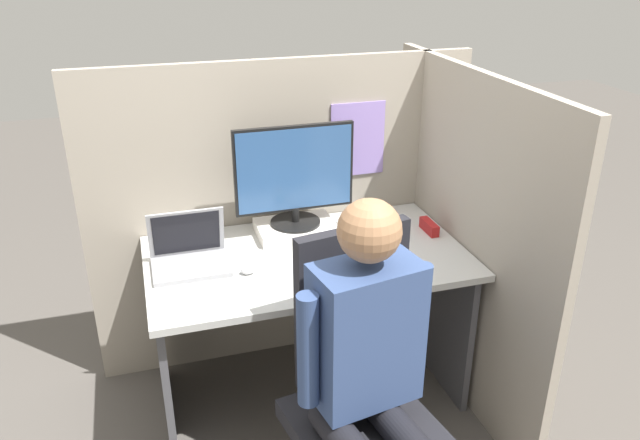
{
  "coord_description": "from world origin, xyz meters",
  "views": [
    {
      "loc": [
        -0.63,
        -1.89,
        1.98
      ],
      "look_at": [
        -0.0,
        0.19,
        0.99
      ],
      "focal_mm": 35.0,
      "sensor_mm": 36.0,
      "label": 1
    }
  ],
  "objects_px": {
    "office_chair": "(357,382)",
    "person": "(368,364)",
    "monitor": "(294,175)",
    "carrot_toy": "(333,277)",
    "coffee_mug": "(378,215)",
    "stapler": "(429,227)",
    "paper_box": "(296,228)",
    "laptop": "(189,256)"
  },
  "relations": [
    {
      "from": "stapler",
      "to": "office_chair",
      "type": "relative_size",
      "value": 0.12
    },
    {
      "from": "stapler",
      "to": "coffee_mug",
      "type": "distance_m",
      "value": 0.24
    },
    {
      "from": "monitor",
      "to": "person",
      "type": "distance_m",
      "value": 1.04
    },
    {
      "from": "coffee_mug",
      "to": "monitor",
      "type": "bearing_deg",
      "value": 175.58
    },
    {
      "from": "monitor",
      "to": "laptop",
      "type": "distance_m",
      "value": 0.58
    },
    {
      "from": "paper_box",
      "to": "stapler",
      "type": "distance_m",
      "value": 0.61
    },
    {
      "from": "coffee_mug",
      "to": "office_chair",
      "type": "bearing_deg",
      "value": -115.85
    },
    {
      "from": "carrot_toy",
      "to": "office_chair",
      "type": "distance_m",
      "value": 0.42
    },
    {
      "from": "carrot_toy",
      "to": "coffee_mug",
      "type": "bearing_deg",
      "value": 50.6
    },
    {
      "from": "person",
      "to": "coffee_mug",
      "type": "distance_m",
      "value": 1.06
    },
    {
      "from": "paper_box",
      "to": "coffee_mug",
      "type": "relative_size",
      "value": 3.4
    },
    {
      "from": "monitor",
      "to": "laptop",
      "type": "height_order",
      "value": "monitor"
    },
    {
      "from": "paper_box",
      "to": "coffee_mug",
      "type": "distance_m",
      "value": 0.4
    },
    {
      "from": "person",
      "to": "coffee_mug",
      "type": "bearing_deg",
      "value": 66.66
    },
    {
      "from": "monitor",
      "to": "carrot_toy",
      "type": "bearing_deg",
      "value": -86.91
    },
    {
      "from": "person",
      "to": "office_chair",
      "type": "bearing_deg",
      "value": 80.18
    },
    {
      "from": "monitor",
      "to": "person",
      "type": "xyz_separation_m",
      "value": [
        -0.03,
        -1.0,
        -0.28
      ]
    },
    {
      "from": "laptop",
      "to": "stapler",
      "type": "xyz_separation_m",
      "value": [
        1.09,
        0.02,
        -0.02
      ]
    },
    {
      "from": "carrot_toy",
      "to": "office_chair",
      "type": "xyz_separation_m",
      "value": [
        -0.02,
        -0.36,
        -0.22
      ]
    },
    {
      "from": "paper_box",
      "to": "monitor",
      "type": "xyz_separation_m",
      "value": [
        -0.0,
        0.0,
        0.26
      ]
    },
    {
      "from": "stapler",
      "to": "carrot_toy",
      "type": "height_order",
      "value": "carrot_toy"
    },
    {
      "from": "carrot_toy",
      "to": "person",
      "type": "height_order",
      "value": "person"
    },
    {
      "from": "laptop",
      "to": "stapler",
      "type": "bearing_deg",
      "value": 0.86
    },
    {
      "from": "office_chair",
      "to": "monitor",
      "type": "bearing_deg",
      "value": 90.18
    },
    {
      "from": "monitor",
      "to": "stapler",
      "type": "bearing_deg",
      "value": -15.24
    },
    {
      "from": "laptop",
      "to": "office_chair",
      "type": "relative_size",
      "value": 0.29
    },
    {
      "from": "carrot_toy",
      "to": "paper_box",
      "type": "bearing_deg",
      "value": 93.11
    },
    {
      "from": "paper_box",
      "to": "carrot_toy",
      "type": "bearing_deg",
      "value": -86.89
    },
    {
      "from": "carrot_toy",
      "to": "monitor",
      "type": "bearing_deg",
      "value": 93.09
    },
    {
      "from": "office_chair",
      "to": "person",
      "type": "bearing_deg",
      "value": -99.82
    },
    {
      "from": "stapler",
      "to": "coffee_mug",
      "type": "xyz_separation_m",
      "value": [
        -0.2,
        0.13,
        0.03
      ]
    },
    {
      "from": "monitor",
      "to": "stapler",
      "type": "height_order",
      "value": "monitor"
    },
    {
      "from": "monitor",
      "to": "laptop",
      "type": "relative_size",
      "value": 1.73
    },
    {
      "from": "paper_box",
      "to": "monitor",
      "type": "height_order",
      "value": "monitor"
    },
    {
      "from": "stapler",
      "to": "carrot_toy",
      "type": "distance_m",
      "value": 0.65
    },
    {
      "from": "monitor",
      "to": "laptop",
      "type": "bearing_deg",
      "value": -160.25
    },
    {
      "from": "paper_box",
      "to": "person",
      "type": "height_order",
      "value": "person"
    },
    {
      "from": "office_chair",
      "to": "person",
      "type": "xyz_separation_m",
      "value": [
        -0.03,
        -0.17,
        0.21
      ]
    },
    {
      "from": "stapler",
      "to": "coffee_mug",
      "type": "height_order",
      "value": "coffee_mug"
    },
    {
      "from": "carrot_toy",
      "to": "coffee_mug",
      "type": "xyz_separation_m",
      "value": [
        0.37,
        0.45,
        0.03
      ]
    },
    {
      "from": "office_chair",
      "to": "coffee_mug",
      "type": "height_order",
      "value": "office_chair"
    },
    {
      "from": "carrot_toy",
      "to": "person",
      "type": "distance_m",
      "value": 0.53
    }
  ]
}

